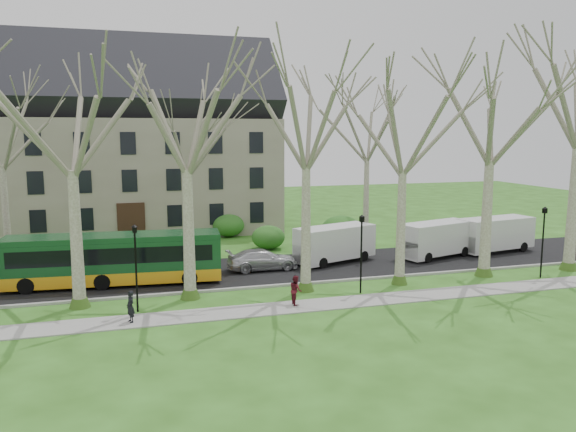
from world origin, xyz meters
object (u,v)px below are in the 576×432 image
object	(u,v)px
bus_follow	(115,259)
van_a	(335,244)
pedestrian_a	(130,307)
pedestrian_b	(296,290)
van_b	(437,240)
sedan	(263,260)
van_c	(495,235)

from	to	relation	value
bus_follow	van_a	world-z (taller)	bus_follow
pedestrian_a	pedestrian_b	bearing A→B (deg)	71.78
van_b	bus_follow	bearing A→B (deg)	166.83
sedan	pedestrian_a	size ratio (longest dim) A/B	3.07
bus_follow	pedestrian_a	distance (m)	7.25
van_c	pedestrian_b	size ratio (longest dim) A/B	3.83
pedestrian_a	sedan	bearing A→B (deg)	112.91
van_a	pedestrian_b	bearing A→B (deg)	-141.58
bus_follow	pedestrian_b	xyz separation A→B (m)	(8.99, -6.69, -0.76)
van_a	van_c	size ratio (longest dim) A/B	0.97
pedestrian_a	bus_follow	bearing A→B (deg)	164.62
sedan	pedestrian_a	xyz separation A→B (m)	(-8.31, -8.16, 0.08)
van_c	pedestrian_b	distance (m)	19.83
van_a	van_c	bearing A→B (deg)	-19.81
sedan	van_c	bearing A→B (deg)	-88.71
van_b	pedestrian_b	xyz separation A→B (m)	(-12.86, -7.85, -0.49)
van_a	pedestrian_b	xyz separation A→B (m)	(-5.36, -8.42, -0.48)
bus_follow	sedan	size ratio (longest dim) A/B	2.64
van_c	pedestrian_a	xyz separation A→B (m)	(-26.23, -8.74, -0.52)
van_b	pedestrian_a	distance (m)	22.66
sedan	pedestrian_b	bearing A→B (deg)	178.68
van_b	pedestrian_a	world-z (taller)	van_b
van_a	sedan	bearing A→B (deg)	168.88
sedan	van_a	world-z (taller)	van_a
pedestrian_a	van_b	bearing A→B (deg)	90.00
bus_follow	van_b	bearing A→B (deg)	7.65
bus_follow	van_b	size ratio (longest dim) A/B	2.12
van_b	pedestrian_b	distance (m)	15.07
sedan	van_b	distance (m)	12.77
bus_follow	pedestrian_b	bearing A→B (deg)	-32.05
van_a	pedestrian_a	size ratio (longest dim) A/B	3.79
bus_follow	van_a	bearing A→B (deg)	11.48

